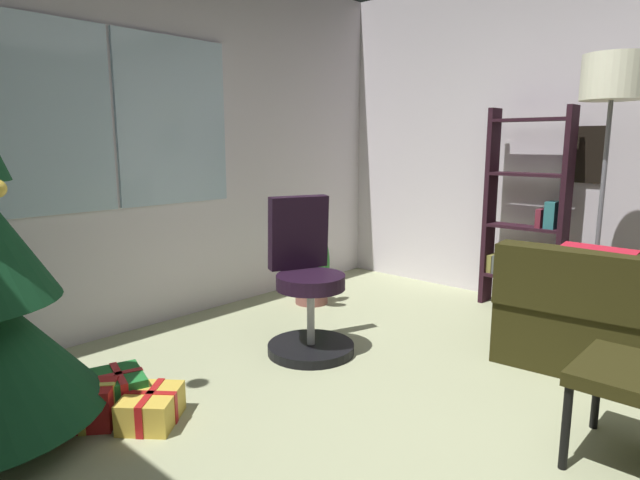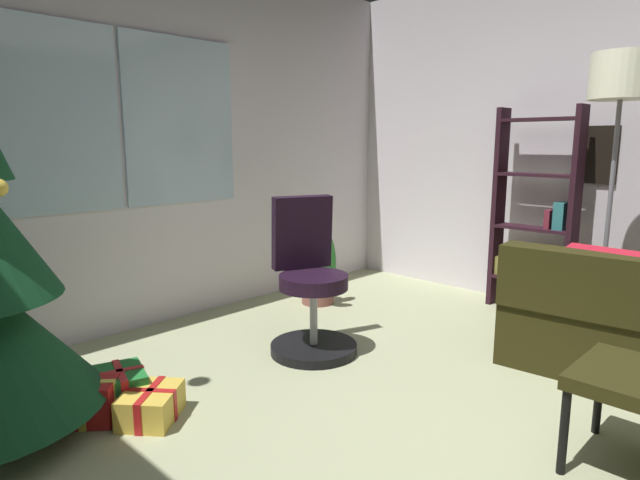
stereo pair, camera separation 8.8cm
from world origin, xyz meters
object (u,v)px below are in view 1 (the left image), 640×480
office_chair (307,292)px  bookshelf (526,223)px  gift_box_gold (151,408)px  floor_lamp (611,98)px  gift_box_red (87,405)px  gift_box_green (120,391)px  footstool (634,381)px  potted_plant (312,275)px

office_chair → bookshelf: 1.98m
gift_box_gold → floor_lamp: size_ratio=0.21×
gift_box_gold → floor_lamp: bearing=-26.1°
gift_box_red → bookshelf: 3.38m
gift_box_gold → gift_box_green: bearing=99.7°
floor_lamp → footstool: bearing=-158.8°
potted_plant → footstool: bearing=-106.8°
bookshelf → potted_plant: bookshelf is taller
gift_box_red → bookshelf: size_ratio=0.20×
gift_box_green → floor_lamp: 3.36m
gift_box_green → footstool: bearing=-59.0°
footstool → office_chair: 1.87m
potted_plant → gift_box_gold: bearing=-159.0°
footstool → gift_box_red: size_ratio=1.53×
floor_lamp → office_chair: bearing=136.3°
gift_box_red → potted_plant: bearing=14.1°
footstool → office_chair: (-0.00, 1.87, 0.02)m
gift_box_red → gift_box_green: bearing=9.9°
gift_box_red → bookshelf: bearing=-14.0°
gift_box_red → office_chair: office_chair is taller
gift_box_red → office_chair: 1.43m
office_chair → potted_plant: size_ratio=1.55×
floor_lamp → gift_box_green: bearing=150.2°
footstool → potted_plant: potted_plant is taller
gift_box_green → potted_plant: (1.98, 0.51, 0.15)m
gift_box_green → bookshelf: bookshelf is taller
floor_lamp → potted_plant: 2.50m
gift_box_green → floor_lamp: floor_lamp is taller
gift_box_green → gift_box_gold: gift_box_green is taller
gift_box_green → potted_plant: potted_plant is taller
office_chair → footstool: bearing=-90.0°
gift_box_green → office_chair: bearing=-7.5°
footstool → potted_plant: (0.76, 2.54, -0.12)m
potted_plant → office_chair: bearing=-138.7°
gift_box_gold → floor_lamp: (2.56, -1.25, 1.54)m
gift_box_gold → office_chair: 1.22m
gift_box_gold → bookshelf: bookshelf is taller
gift_box_green → potted_plant: bearing=14.5°
gift_box_red → office_chair: (1.40, -0.13, 0.29)m
footstool → gift_box_green: (-1.22, 2.03, -0.28)m
footstool → gift_box_gold: (-1.18, 1.79, -0.30)m
gift_box_red → bookshelf: (3.23, -0.81, 0.60)m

